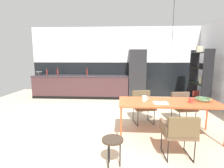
{
  "coord_description": "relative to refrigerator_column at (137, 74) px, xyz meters",
  "views": [
    {
      "loc": [
        0.25,
        -3.39,
        1.6
      ],
      "look_at": [
        -0.0,
        1.05,
        0.89
      ],
      "focal_mm": 27.01,
      "sensor_mm": 36.0,
      "label": 1
    }
  ],
  "objects": [
    {
      "name": "back_wall_splashback_dark",
      "position": [
        -0.84,
        0.36,
        -0.24
      ],
      "size": [
        6.73,
        0.12,
        1.38
      ],
      "primitive_type": "cube",
      "color": "black",
      "rests_on": "ground"
    },
    {
      "name": "armchair_by_stool",
      "position": [
        0.89,
        -2.44,
        -0.46
      ],
      "size": [
        0.55,
        0.54,
        0.74
      ],
      "rotation": [
        0.0,
        0.0,
        3.31
      ],
      "color": "brown",
      "rests_on": "ground"
    },
    {
      "name": "armchair_head_of_table",
      "position": [
        -0.07,
        -2.44,
        -0.45
      ],
      "size": [
        0.57,
        0.56,
        0.76
      ],
      "rotation": [
        0.0,
        0.0,
        3.37
      ],
      "color": "brown",
      "rests_on": "ground"
    },
    {
      "name": "bottle_spice_small",
      "position": [
        -1.95,
        0.05,
        0.07
      ],
      "size": [
        0.06,
        0.06,
        0.31
      ],
      "color": "maroon",
      "rests_on": "kitchen_counter"
    },
    {
      "name": "mug_dark_espresso",
      "position": [
        0.74,
        -3.29,
        -0.16
      ],
      "size": [
        0.13,
        0.08,
        0.09
      ],
      "color": "#B23D33",
      "rests_on": "dining_table"
    },
    {
      "name": "bottle_wine_green",
      "position": [
        -3.1,
        -0.03,
        0.07
      ],
      "size": [
        0.06,
        0.06,
        0.3
      ],
      "color": "maroon",
      "rests_on": "kitchen_counter"
    },
    {
      "name": "pendant_lamp_over_table_near",
      "position": [
        0.35,
        -3.23,
        0.72
      ],
      "size": [
        0.31,
        0.31,
        1.19
      ],
      "color": "black"
    },
    {
      "name": "fruit_bowl",
      "position": [
        1.03,
        -3.15,
        -0.16
      ],
      "size": [
        0.3,
        0.3,
        0.06
      ],
      "color": "#4C704C",
      "rests_on": "dining_table"
    },
    {
      "name": "mug_glass_clear",
      "position": [
        -0.13,
        -3.19,
        -0.15
      ],
      "size": [
        0.13,
        0.09,
        0.11
      ],
      "color": "white",
      "rests_on": "dining_table"
    },
    {
      "name": "kitchen_counter",
      "position": [
        -2.2,
        -0.0,
        -0.49
      ],
      "size": [
        3.75,
        0.63,
        0.89
      ],
      "color": "#3F2628",
      "rests_on": "ground"
    },
    {
      "name": "back_wall_panel_upper",
      "position": [
        -0.84,
        0.36,
        1.14
      ],
      "size": [
        6.73,
        0.12,
        1.38
      ],
      "primitive_type": "cube",
      "color": "silver",
      "rests_on": "back_wall_splashback_dark"
    },
    {
      "name": "armchair_corner_seat",
      "position": [
        0.32,
        -3.97,
        -0.46
      ],
      "size": [
        0.5,
        0.48,
        0.73
      ],
      "rotation": [
        0.0,
        0.0,
        0.03
      ],
      "color": "brown",
      "rests_on": "ground"
    },
    {
      "name": "open_book",
      "position": [
        0.16,
        -3.35,
        -0.2
      ],
      "size": [
        0.27,
        0.21,
        0.02
      ],
      "color": "white",
      "rests_on": "dining_table"
    },
    {
      "name": "cooking_pot",
      "position": [
        -3.87,
        -0.01,
        0.02
      ],
      "size": [
        0.25,
        0.25,
        0.17
      ],
      "color": "black",
      "rests_on": "kitchen_counter"
    },
    {
      "name": "refrigerator_column",
      "position": [
        0.0,
        0.0,
        0.0
      ],
      "size": [
        0.63,
        0.6,
        1.87
      ],
      "primitive_type": "cube",
      "color": "#232326",
      "rests_on": "ground"
    },
    {
      "name": "ground_plane",
      "position": [
        -0.84,
        -3.12,
        -0.94
      ],
      "size": [
        9.19,
        9.19,
        0.0
      ],
      "primitive_type": "plane",
      "color": "#C9B292"
    },
    {
      "name": "bottle_oil_tall",
      "position": [
        -3.57,
        0.05,
        0.06
      ],
      "size": [
        0.06,
        0.06,
        0.27
      ],
      "color": "maroon",
      "rests_on": "kitchen_counter"
    },
    {
      "name": "open_shelf_unit",
      "position": [
        1.94,
        -0.93,
        0.04
      ],
      "size": [
        0.3,
        1.0,
        1.95
      ],
      "rotation": [
        0.0,
        0.0,
        -1.57
      ],
      "color": "black",
      "rests_on": "ground"
    },
    {
      "name": "dining_table",
      "position": [
        0.35,
        -3.22,
        -0.25
      ],
      "size": [
        1.95,
        0.77,
        0.73
      ],
      "color": "#D3532B",
      "rests_on": "ground"
    },
    {
      "name": "side_stool",
      "position": [
        -0.71,
        -4.24,
        -0.55
      ],
      "size": [
        0.31,
        0.31,
        0.44
      ],
      "color": "#382B21",
      "rests_on": "ground"
    }
  ]
}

